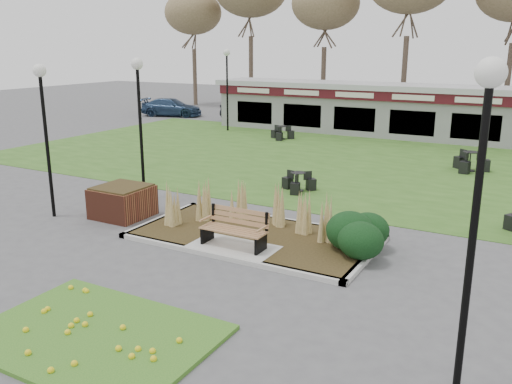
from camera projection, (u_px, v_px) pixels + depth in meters
The scene contains 17 objects.
ground at pixel (230, 253), 13.46m from camera, with size 100.00×100.00×0.00m, color #515154.
lawn at pixel (374, 164), 23.59m from camera, with size 34.00×16.00×0.02m, color #335E1D.
flower_bed at pixel (94, 334), 9.55m from camera, with size 4.20×3.00×0.16m.
planting_bed at pixel (300, 232), 13.91m from camera, with size 6.75×3.40×1.27m.
park_bench at pixel (235, 228), 13.51m from camera, with size 1.70×0.66×0.93m.
brick_planter at pixel (123, 201), 16.23m from camera, with size 1.50×1.50×0.95m.
food_pavilion at pixel (419, 111), 29.94m from camera, with size 24.60×3.40×2.90m.
lamp_post_near_left at pixel (43, 107), 15.52m from camera, with size 0.37×0.37×4.49m.
lamp_post_near_right at pixel (481, 159), 7.15m from camera, with size 0.40×0.40×4.86m.
lamp_post_mid_left at pixel (139, 98), 17.40m from camera, with size 0.38×0.38×4.62m.
lamp_post_far_left at pixel (227, 72), 31.85m from camera, with size 0.40×0.40×4.79m.
bistro_set_a at pixel (298, 185), 19.08m from camera, with size 1.23×1.22×0.67m.
bistro_set_b at pixel (282, 135), 29.67m from camera, with size 1.31×1.28×0.71m.
bistro_set_d at pixel (469, 165), 22.11m from camera, with size 1.49×1.42×0.80m.
car_silver at pixel (170, 107), 39.46m from camera, with size 1.50×3.74×1.27m, color #AAAAAE.
car_black at pixel (253, 111), 36.16m from camera, with size 1.61×4.62×1.52m, color black.
car_blue at pixel (171, 107), 39.38m from camera, with size 1.79×4.41×1.28m, color navy.
Camera 1 is at (6.64, -10.71, 4.99)m, focal length 38.00 mm.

